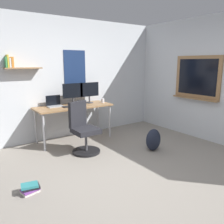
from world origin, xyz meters
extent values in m
plane|color=gray|center=(0.00, 0.00, 0.00)|extent=(5.20, 5.20, 0.00)
cube|color=silver|center=(0.00, 2.45, 1.30)|extent=(5.00, 0.10, 2.60)
cube|color=#997047|center=(-0.84, 2.30, 1.55)|extent=(0.68, 0.20, 0.02)
cube|color=navy|center=(0.29, 2.39, 1.55)|extent=(0.52, 0.01, 0.74)
cube|color=#3D934C|center=(-1.14, 2.33, 1.66)|extent=(0.03, 0.14, 0.20)
cube|color=gold|center=(-1.11, 2.33, 1.68)|extent=(0.03, 0.14, 0.23)
cube|color=silver|center=(-1.07, 2.33, 1.65)|extent=(0.03, 0.14, 0.18)
cube|color=orange|center=(-1.03, 2.33, 1.66)|extent=(0.04, 0.14, 0.20)
cube|color=#997047|center=(2.38, 0.72, 1.35)|extent=(0.04, 1.10, 0.90)
cube|color=black|center=(2.37, 0.72, 1.35)|extent=(0.01, 0.94, 0.76)
cube|color=#997047|center=(2.34, 0.72, 0.89)|extent=(0.12, 1.10, 0.03)
cube|color=#997047|center=(0.07, 2.05, 0.74)|extent=(1.62, 0.63, 0.03)
cylinder|color=#B7B7BC|center=(-0.69, 1.80, 0.36)|extent=(0.04, 0.04, 0.73)
cylinder|color=#B7B7BC|center=(0.82, 1.80, 0.36)|extent=(0.04, 0.04, 0.73)
cylinder|color=#B7B7BC|center=(-0.69, 2.31, 0.36)|extent=(0.04, 0.04, 0.73)
cylinder|color=#B7B7BC|center=(0.82, 2.31, 0.36)|extent=(0.04, 0.04, 0.73)
cylinder|color=black|center=(-0.08, 1.27, 0.02)|extent=(0.52, 0.52, 0.04)
cylinder|color=#4C4C51|center=(-0.08, 1.27, 0.21)|extent=(0.05, 0.05, 0.34)
cube|color=#232328|center=(-0.08, 1.27, 0.42)|extent=(0.44, 0.44, 0.09)
cube|color=#232328|center=(-0.14, 1.46, 0.71)|extent=(0.40, 0.19, 0.48)
cube|color=#ADAFB5|center=(-0.30, 2.16, 0.77)|extent=(0.31, 0.21, 0.02)
cube|color=black|center=(-0.30, 2.26, 0.88)|extent=(0.31, 0.01, 0.21)
cylinder|color=#38383D|center=(0.11, 2.16, 0.77)|extent=(0.17, 0.17, 0.01)
cylinder|color=#38383D|center=(0.11, 2.16, 0.84)|extent=(0.03, 0.03, 0.14)
cube|color=black|center=(0.11, 2.15, 1.07)|extent=(0.46, 0.02, 0.31)
cylinder|color=#38383D|center=(0.51, 2.16, 0.77)|extent=(0.17, 0.17, 0.01)
cylinder|color=#38383D|center=(0.51, 2.16, 0.84)|extent=(0.03, 0.03, 0.14)
cube|color=black|center=(0.51, 2.15, 1.07)|extent=(0.46, 0.02, 0.31)
cube|color=black|center=(-0.01, 1.98, 0.77)|extent=(0.37, 0.13, 0.02)
ellipsoid|color=#262628|center=(0.27, 1.98, 0.78)|extent=(0.10, 0.06, 0.03)
cylinder|color=silver|center=(0.78, 2.03, 0.80)|extent=(0.08, 0.08, 0.09)
ellipsoid|color=#1E2333|center=(1.03, 0.63, 0.21)|extent=(0.32, 0.22, 0.42)
cube|color=silver|center=(-1.34, 0.48, 0.02)|extent=(0.23, 0.19, 0.04)
cube|color=#7A3D99|center=(-1.34, 0.47, 0.05)|extent=(0.23, 0.19, 0.02)
cube|color=black|center=(-1.32, 0.48, 0.07)|extent=(0.23, 0.17, 0.03)
cube|color=teal|center=(-1.34, 0.48, 0.11)|extent=(0.24, 0.19, 0.03)
camera|label=1|loc=(-2.01, -2.34, 1.65)|focal=36.88mm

